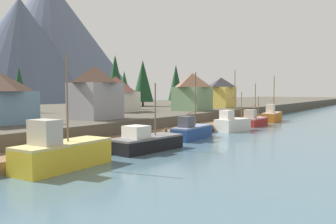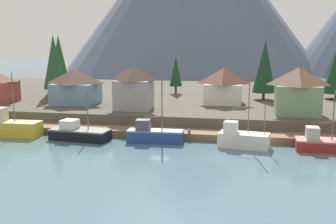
# 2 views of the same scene
# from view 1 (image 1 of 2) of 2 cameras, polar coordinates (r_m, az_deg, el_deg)

# --- Properties ---
(ground_plane) EXTENTS (400.00, 400.00, 1.00)m
(ground_plane) POSITION_cam_1_polar(r_m,az_deg,el_deg) (59.99, -14.00, -3.13)
(ground_plane) COLOR #476675
(dock) EXTENTS (80.00, 4.00, 1.60)m
(dock) POSITION_cam_1_polar(r_m,az_deg,el_deg) (48.13, 0.57, -3.41)
(dock) COLOR brown
(dock) RESTS_ON ground_plane
(shoreline_bank) EXTENTS (400.00, 56.00, 2.50)m
(shoreline_bank) POSITION_cam_1_polar(r_m,az_deg,el_deg) (69.16, -20.71, -0.94)
(shoreline_bank) COLOR #4C473D
(shoreline_bank) RESTS_ON ground_plane
(mountain_central_peak) EXTENTS (72.34, 72.34, 51.98)m
(mountain_central_peak) POSITION_cam_1_polar(r_m,az_deg,el_deg) (190.54, -22.70, 9.06)
(mountain_central_peak) COLOR #4C566B
(mountain_central_peak) RESTS_ON ground_plane
(mountain_east_peak) EXTENTS (106.72, 106.72, 72.26)m
(mountain_east_peak) POSITION_cam_1_polar(r_m,az_deg,el_deg) (219.74, -18.73, 11.01)
(mountain_east_peak) COLOR slate
(mountain_east_peak) RESTS_ON ground_plane
(fishing_boat_yellow) EXTENTS (8.31, 3.27, 9.11)m
(fishing_boat_yellow) POSITION_cam_1_polar(r_m,az_deg,el_deg) (29.41, -16.74, -6.29)
(fishing_boat_yellow) COLOR gold
(fishing_boat_yellow) RESTS_ON ground_plane
(fishing_boat_black) EXTENTS (8.46, 3.92, 7.05)m
(fishing_boat_black) POSITION_cam_1_polar(r_m,az_deg,el_deg) (36.77, -3.59, -4.83)
(fishing_boat_black) COLOR black
(fishing_boat_black) RESTS_ON ground_plane
(fishing_boat_blue) EXTENTS (7.60, 2.69, 8.63)m
(fishing_boat_blue) POSITION_cam_1_polar(r_m,az_deg,el_deg) (45.78, 3.79, -3.08)
(fishing_boat_blue) COLOR navy
(fishing_boat_blue) RESTS_ON ground_plane
(fishing_boat_white) EXTENTS (6.66, 3.69, 9.50)m
(fishing_boat_white) POSITION_cam_1_polar(r_m,az_deg,el_deg) (56.00, 10.28, -1.86)
(fishing_boat_white) COLOR silver
(fishing_boat_white) RESTS_ON ground_plane
(fishing_boat_red) EXTENTS (6.98, 3.09, 7.59)m
(fishing_boat_red) POSITION_cam_1_polar(r_m,az_deg,el_deg) (65.24, 13.52, -1.36)
(fishing_boat_red) COLOR maroon
(fishing_boat_red) RESTS_ON ground_plane
(fishing_boat_orange) EXTENTS (8.38, 3.21, 9.25)m
(fishing_boat_orange) POSITION_cam_1_polar(r_m,az_deg,el_deg) (75.25, 16.38, -0.61)
(fishing_boat_orange) COLOR #CC6B1E
(fishing_boat_orange) RESTS_ON ground_plane
(house_yellow) EXTENTS (6.12, 5.24, 6.76)m
(house_yellow) POSITION_cam_1_polar(r_m,az_deg,el_deg) (80.54, 8.51, 3.16)
(house_yellow) COLOR gold
(house_yellow) RESTS_ON shoreline_bank
(house_grey) EXTENTS (5.95, 5.33, 7.00)m
(house_grey) POSITION_cam_1_polar(r_m,az_deg,el_deg) (47.69, -11.62, 3.17)
(house_grey) COLOR gray
(house_grey) RESTS_ON shoreline_bank
(house_white) EXTENTS (6.78, 6.57, 6.34)m
(house_white) POSITION_cam_1_polar(r_m,az_deg,el_deg) (64.02, -8.44, 2.94)
(house_white) COLOR silver
(house_white) RESTS_ON shoreline_bank
(house_green) EXTENTS (6.76, 5.87, 7.15)m
(house_green) POSITION_cam_1_polar(r_m,az_deg,el_deg) (68.04, 3.94, 3.33)
(house_green) COLOR #6B8E66
(house_green) RESTS_ON shoreline_bank
(conifer_mid_left) EXTENTS (3.98, 3.98, 10.54)m
(conifer_mid_left) POSITION_cam_1_polar(r_m,az_deg,el_deg) (91.68, 1.27, 4.75)
(conifer_mid_left) COLOR #4C3823
(conifer_mid_left) RESTS_ON shoreline_bank
(conifer_mid_right) EXTENTS (4.33, 4.33, 11.16)m
(conifer_mid_right) POSITION_cam_1_polar(r_m,az_deg,el_deg) (73.87, -8.49, 5.33)
(conifer_mid_right) COLOR #4C3823
(conifer_mid_right) RESTS_ON shoreline_bank
(conifer_centre) EXTENTS (2.67, 2.67, 7.94)m
(conifer_centre) POSITION_cam_1_polar(r_m,az_deg,el_deg) (66.53, -22.83, 4.02)
(conifer_centre) COLOR #4C3823
(conifer_centre) RESTS_ON shoreline_bank
(conifer_far_left) EXTENTS (3.82, 3.82, 9.08)m
(conifer_far_left) POSITION_cam_1_polar(r_m,az_deg,el_deg) (95.53, -7.06, 4.23)
(conifer_far_left) COLOR #4C3823
(conifer_far_left) RESTS_ON shoreline_bank
(conifer_far_right) EXTENTS (5.22, 5.22, 11.26)m
(conifer_far_right) POSITION_cam_1_polar(r_m,az_deg,el_deg) (86.76, -4.07, 5.01)
(conifer_far_right) COLOR #4C3823
(conifer_far_right) RESTS_ON shoreline_bank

